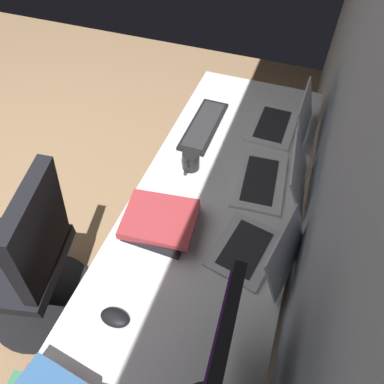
% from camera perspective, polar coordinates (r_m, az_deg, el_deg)
% --- Properties ---
extents(wall_back, '(5.07, 0.10, 2.60)m').
position_cam_1_polar(wall_back, '(0.98, 26.22, 4.39)').
color(wall_back, '#8C939E').
rests_on(wall_back, ground).
extents(desk, '(2.22, 0.70, 0.73)m').
position_cam_1_polar(desk, '(1.49, 1.83, -7.44)').
color(desk, white).
rests_on(desk, ground).
extents(drawer_pedestal, '(0.40, 0.51, 0.69)m').
position_cam_1_polar(drawer_pedestal, '(1.77, 2.45, -13.13)').
color(drawer_pedestal, white).
rests_on(drawer_pedestal, ground).
extents(laptop_leftmost, '(0.37, 0.33, 0.21)m').
position_cam_1_polar(laptop_leftmost, '(1.59, 13.18, 2.31)').
color(laptop_leftmost, white).
rests_on(laptop_leftmost, desk).
extents(laptop_left, '(0.33, 0.30, 0.22)m').
position_cam_1_polar(laptop_left, '(1.88, 14.74, 10.99)').
color(laptop_left, white).
rests_on(laptop_left, desk).
extents(laptop_center, '(0.34, 0.34, 0.21)m').
position_cam_1_polar(laptop_center, '(1.35, 10.92, -9.35)').
color(laptop_center, silver).
rests_on(laptop_center, desk).
extents(keyboard_main, '(0.42, 0.14, 0.02)m').
position_cam_1_polar(keyboard_main, '(1.86, 1.92, 10.64)').
color(keyboard_main, black).
rests_on(keyboard_main, desk).
extents(mouse_main, '(0.06, 0.10, 0.03)m').
position_cam_1_polar(mouse_main, '(1.28, -12.28, -19.15)').
color(mouse_main, black).
rests_on(mouse_main, desk).
extents(book_stack_near, '(0.28, 0.32, 0.09)m').
position_cam_1_polar(book_stack_near, '(1.41, -5.18, -4.74)').
color(book_stack_near, black).
rests_on(book_stack_near, desk).
extents(coffee_mug, '(0.12, 0.08, 0.09)m').
position_cam_1_polar(coffee_mug, '(1.62, -0.22, 5.02)').
color(coffee_mug, black).
rests_on(coffee_mug, desk).
extents(office_chair, '(0.56, 0.59, 0.97)m').
position_cam_1_polar(office_chair, '(1.82, -24.56, -10.72)').
color(office_chair, black).
rests_on(office_chair, ground).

